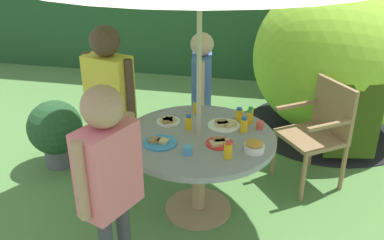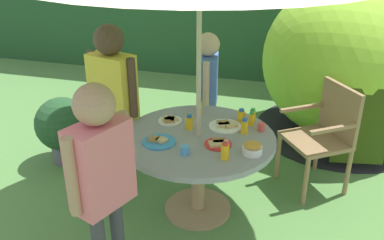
# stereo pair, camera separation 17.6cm
# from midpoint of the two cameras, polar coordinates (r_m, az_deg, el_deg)

# --- Properties ---
(ground_plane) EXTENTS (10.00, 10.00, 0.02)m
(ground_plane) POSITION_cam_midpoint_polar(r_m,az_deg,el_deg) (3.58, 2.23, -12.07)
(ground_plane) COLOR #548442
(hedge_backdrop) EXTENTS (9.00, 0.70, 2.12)m
(hedge_backdrop) POSITION_cam_midpoint_polar(r_m,az_deg,el_deg) (6.42, 9.91, 15.14)
(hedge_backdrop) COLOR #234C28
(hedge_backdrop) RESTS_ON ground_plane
(garden_table) EXTENTS (1.17, 1.17, 0.68)m
(garden_table) POSITION_cam_midpoint_polar(r_m,az_deg,el_deg) (3.26, 2.39, -4.22)
(garden_table) COLOR tan
(garden_table) RESTS_ON ground_plane
(wooden_chair) EXTENTS (0.65, 0.66, 0.93)m
(wooden_chair) POSITION_cam_midpoint_polar(r_m,az_deg,el_deg) (3.81, 18.66, -1.42)
(wooden_chair) COLOR #93704C
(wooden_chair) RESTS_ON ground_plane
(dome_tent) EXTENTS (2.07, 2.07, 1.67)m
(dome_tent) POSITION_cam_midpoint_polar(r_m,az_deg,el_deg) (4.78, 21.09, 7.44)
(dome_tent) COLOR #8CC633
(dome_tent) RESTS_ON ground_plane
(potted_plant) EXTENTS (0.51, 0.51, 0.65)m
(potted_plant) POSITION_cam_midpoint_polar(r_m,az_deg,el_deg) (4.21, -15.84, -0.83)
(potted_plant) COLOR #595960
(potted_plant) RESTS_ON ground_plane
(child_in_blue_shirt) EXTENTS (0.23, 0.42, 1.25)m
(child_in_blue_shirt) POSITION_cam_midpoint_polar(r_m,az_deg,el_deg) (3.97, 3.37, 5.27)
(child_in_blue_shirt) COLOR navy
(child_in_blue_shirt) RESTS_ON ground_plane
(child_in_yellow_shirt) EXTENTS (0.47, 0.30, 1.43)m
(child_in_yellow_shirt) POSITION_cam_midpoint_polar(r_m,az_deg,el_deg) (3.54, -9.18, 4.38)
(child_in_yellow_shirt) COLOR #3F3F47
(child_in_yellow_shirt) RESTS_ON ground_plane
(child_in_pink_shirt) EXTENTS (0.32, 0.44, 1.39)m
(child_in_pink_shirt) POSITION_cam_midpoint_polar(r_m,az_deg,el_deg) (2.48, -10.15, -6.13)
(child_in_pink_shirt) COLOR #3F3F47
(child_in_pink_shirt) RESTS_ON ground_plane
(snack_bowl) EXTENTS (0.14, 0.14, 0.08)m
(snack_bowl) POSITION_cam_midpoint_polar(r_m,az_deg,el_deg) (2.99, 9.78, -3.80)
(snack_bowl) COLOR white
(snack_bowl) RESTS_ON garden_table
(plate_center_front) EXTENTS (0.26, 0.26, 0.03)m
(plate_center_front) POSITION_cam_midpoint_polar(r_m,az_deg,el_deg) (3.35, 5.98, -0.77)
(plate_center_front) COLOR white
(plate_center_front) RESTS_ON garden_table
(plate_center_back) EXTENTS (0.25, 0.25, 0.03)m
(plate_center_back) POSITION_cam_midpoint_polar(r_m,az_deg,el_deg) (3.11, -2.89, -2.89)
(plate_center_back) COLOR #338CD8
(plate_center_back) RESTS_ON garden_table
(plate_mid_left) EXTENTS (0.19, 0.19, 0.03)m
(plate_mid_left) POSITION_cam_midpoint_polar(r_m,az_deg,el_deg) (3.42, -1.51, -0.03)
(plate_mid_left) COLOR white
(plate_mid_left) RESTS_ON garden_table
(plate_far_right) EXTENTS (0.20, 0.20, 0.03)m
(plate_far_right) POSITION_cam_midpoint_polar(r_m,az_deg,el_deg) (3.08, 5.16, -3.18)
(plate_far_right) COLOR red
(plate_far_right) RESTS_ON garden_table
(juice_bottle_near_left) EXTENTS (0.05, 0.05, 0.12)m
(juice_bottle_near_left) POSITION_cam_midpoint_polar(r_m,az_deg,el_deg) (3.25, 8.60, -0.90)
(juice_bottle_near_left) COLOR yellow
(juice_bottle_near_left) RESTS_ON garden_table
(juice_bottle_near_right) EXTENTS (0.06, 0.06, 0.10)m
(juice_bottle_near_right) POSITION_cam_midpoint_polar(r_m,az_deg,el_deg) (3.45, 8.08, 0.58)
(juice_bottle_near_right) COLOR yellow
(juice_bottle_near_right) RESTS_ON garden_table
(juice_bottle_far_left) EXTENTS (0.05, 0.05, 0.12)m
(juice_bottle_far_left) POSITION_cam_midpoint_polar(r_m,az_deg,el_deg) (3.38, 9.47, 0.11)
(juice_bottle_far_left) COLOR yellow
(juice_bottle_far_left) RESTS_ON garden_table
(juice_bottle_mid_right) EXTENTS (0.06, 0.06, 0.12)m
(juice_bottle_mid_right) POSITION_cam_midpoint_polar(r_m,az_deg,el_deg) (3.28, 1.19, -0.34)
(juice_bottle_mid_right) COLOR yellow
(juice_bottle_mid_right) RESTS_ON garden_table
(juice_bottle_front_edge) EXTENTS (0.06, 0.06, 0.12)m
(juice_bottle_front_edge) POSITION_cam_midpoint_polar(r_m,az_deg,el_deg) (2.89, 6.20, -4.21)
(juice_bottle_front_edge) COLOR yellow
(juice_bottle_front_edge) RESTS_ON garden_table
(juice_bottle_back_edge) EXTENTS (0.05, 0.05, 0.12)m
(juice_bottle_back_edge) POSITION_cam_midpoint_polar(r_m,az_deg,el_deg) (3.55, 2.38, 1.76)
(juice_bottle_back_edge) COLOR yellow
(juice_bottle_back_edge) RESTS_ON garden_table
(juice_bottle_spot_a) EXTENTS (0.05, 0.05, 0.11)m
(juice_bottle_spot_a) POSITION_cam_midpoint_polar(r_m,az_deg,el_deg) (3.45, 9.60, 0.59)
(juice_bottle_spot_a) COLOR yellow
(juice_bottle_spot_a) RESTS_ON garden_table
(cup_near) EXTENTS (0.07, 0.07, 0.06)m
(cup_near) POSITION_cam_midpoint_polar(r_m,az_deg,el_deg) (2.95, 0.76, -4.08)
(cup_near) COLOR #4C99D8
(cup_near) RESTS_ON garden_table
(cup_far) EXTENTS (0.06, 0.06, 0.06)m
(cup_far) POSITION_cam_midpoint_polar(r_m,az_deg,el_deg) (3.32, 10.78, -0.94)
(cup_far) COLOR #E04C47
(cup_far) RESTS_ON garden_table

